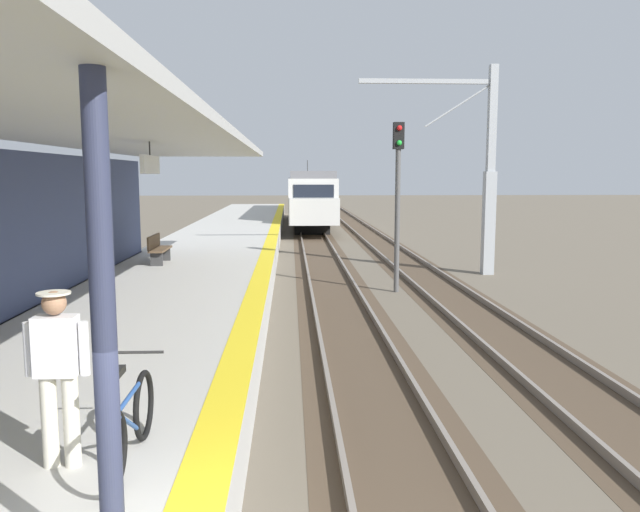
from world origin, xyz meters
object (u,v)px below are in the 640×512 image
at_px(commuter_person, 58,369).
at_px(platform_bench, 158,248).
at_px(rail_signal_post, 398,189).
at_px(catenary_pylon_far_side, 482,176).
at_px(approaching_train, 309,196).
at_px(bicycle_beside_commuter, 130,424).

height_order(commuter_person, platform_bench, commuter_person).
height_order(rail_signal_post, catenary_pylon_far_side, catenary_pylon_far_side).
distance_m(approaching_train, commuter_person, 39.06).
xyz_separation_m(rail_signal_post, platform_bench, (-7.39, 0.38, -1.82)).
distance_m(commuter_person, bicycle_beside_commuter, 0.84).
distance_m(bicycle_beside_commuter, platform_bench, 13.99).
bearing_deg(rail_signal_post, catenary_pylon_far_side, 42.85).
bearing_deg(commuter_person, catenary_pylon_far_side, 61.56).
xyz_separation_m(approaching_train, rail_signal_post, (1.93, -25.52, 1.02)).
bearing_deg(platform_bench, approaching_train, 77.75).
distance_m(approaching_train, platform_bench, 25.73).
distance_m(bicycle_beside_commuter, catenary_pylon_far_side, 18.89).
xyz_separation_m(commuter_person, bicycle_beside_commuter, (0.63, 0.02, -0.55)).
bearing_deg(commuter_person, approaching_train, 84.84).
bearing_deg(approaching_train, bicycle_beside_commuter, -94.24).
height_order(bicycle_beside_commuter, catenary_pylon_far_side, catenary_pylon_far_side).
height_order(commuter_person, bicycle_beside_commuter, commuter_person).
distance_m(bicycle_beside_commuter, rail_signal_post, 14.33).
height_order(commuter_person, rail_signal_post, rail_signal_post).
bearing_deg(bicycle_beside_commuter, platform_bench, 100.62).
xyz_separation_m(approaching_train, commuter_person, (-3.51, -38.90, -0.34)).
relative_size(rail_signal_post, platform_bench, 3.25).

